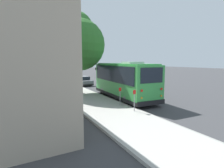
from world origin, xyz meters
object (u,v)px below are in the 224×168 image
street_tree (78,41)px  parked_sedan_white (71,77)px  sign_post_far (120,96)px  shuttle_bus (124,79)px  parked_sedan_silver (57,73)px  sign_post_near (134,100)px  parked_sedan_gray (83,81)px  parked_sedan_blue (63,75)px

street_tree → parked_sedan_white: bearing=-11.2°
street_tree → sign_post_far: bearing=-170.9°
shuttle_bus → parked_sedan_white: shuttle_bus is taller
parked_sedan_silver → sign_post_far: sign_post_far is taller
sign_post_far → sign_post_near: bearing=-180.0°
shuttle_bus → street_tree: 6.49m
parked_sedan_silver → sign_post_far: bearing=179.6°
parked_sedan_gray → street_tree: (-6.95, 2.81, 5.08)m
sign_post_near → parked_sedan_blue: bearing=-3.2°
parked_sedan_white → parked_sedan_silver: bearing=3.7°
parked_sedan_silver → sign_post_near: sign_post_near is taller
parked_sedan_silver → street_tree: bearing=176.5°
parked_sedan_gray → parked_sedan_blue: bearing=-1.0°
shuttle_bus → street_tree: bearing=38.2°
shuttle_bus → parked_sedan_silver: shuttle_bus is taller
parked_sedan_silver → sign_post_far: (-32.84, 1.47, 0.27)m
parked_sedan_gray → sign_post_near: sign_post_near is taller
parked_sedan_white → street_tree: bearing=172.1°
sign_post_far → parked_sedan_silver: bearing=-2.6°
shuttle_bus → sign_post_far: size_ratio=6.23×
parked_sedan_white → parked_sedan_blue: size_ratio=0.99×
shuttle_bus → sign_post_far: bearing=145.4°
parked_sedan_white → sign_post_far: 20.35m
parked_sedan_white → street_tree: size_ratio=0.51×
shuttle_bus → parked_sedan_silver: size_ratio=1.82×
parked_sedan_gray → parked_sedan_white: bearing=-0.1°
street_tree → sign_post_near: size_ratio=5.92×
parked_sedan_blue → parked_sedan_silver: (5.88, 0.15, -0.01)m
sign_post_near → street_tree: bearing=7.2°
parked_sedan_blue → parked_sedan_silver: parked_sedan_blue is taller
parked_sedan_blue → sign_post_far: size_ratio=3.22×
shuttle_bus → parked_sedan_gray: (11.25, 0.23, -1.29)m
parked_sedan_gray → sign_post_far: sign_post_far is taller
parked_sedan_silver → street_tree: street_tree is taller
shuttle_bus → parked_sedan_silver: 30.34m
parked_sedan_gray → street_tree: size_ratio=0.53×
parked_sedan_blue → sign_post_far: (-26.96, 1.61, 0.26)m
parked_sedan_gray → sign_post_far: bearing=171.5°
sign_post_far → shuttle_bus: bearing=-37.5°
parked_sedan_gray → sign_post_near: (-15.69, 1.71, 0.30)m
parked_sedan_white → sign_post_far: (-20.29, 1.56, 0.27)m
parked_sedan_silver → parked_sedan_gray: bearing=-177.1°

